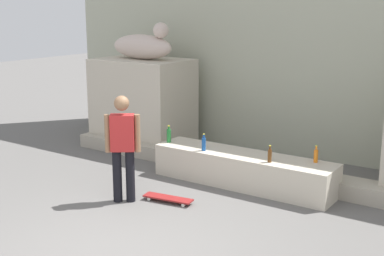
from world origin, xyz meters
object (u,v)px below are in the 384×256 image
Objects in this scene: skater at (123,144)px; skateboard at (168,198)px; bottle_blue at (204,144)px; bottle_orange at (316,156)px; bottle_brown at (270,155)px; statue_reclining_left at (143,46)px; bottle_green at (169,135)px.

skater is 1.10m from skateboard.
bottle_blue is at bearing -94.37° from skateboard.
bottle_brown is (-0.61, -0.40, 0.00)m from bottle_orange.
statue_reclining_left is 5.29× the size of bottle_green.
skateboard is 1.66m from bottle_green.
bottle_orange is 1.00× the size of bottle_brown.
skater reaches higher than skateboard.
skateboard is 2.97× the size of bottle_brown.
skateboard is 1.74m from bottle_brown.
bottle_green is 1.13× the size of bottle_brown.
skateboard is 2.77× the size of bottle_blue.
statue_reclining_left is at bearing 141.58° from bottle_green.
skateboard is 2.43m from bottle_orange.
bottle_brown is 0.93× the size of bottle_blue.
skater is 2.32m from bottle_brown.
skater is at bearing -108.84° from bottle_blue.
bottle_orange is (4.25, -0.95, -1.48)m from statue_reclining_left.
bottle_orange and bottle_brown have the same top height.
bottle_blue is at bearing -144.85° from skater.
bottle_brown is at bearing -146.68° from bottle_orange.
bottle_orange is at bearing 33.32° from bottle_brown.
statue_reclining_left is at bearing 167.41° from bottle_orange.
skater reaches higher than bottle_green.
bottle_green is 2.06m from bottle_brown.
bottle_blue reaches higher than bottle_brown.
bottle_green reaches higher than bottle_blue.
bottle_green is at bearing 172.36° from bottle_blue.
skater reaches higher than bottle_blue.
bottle_blue is at bearing -24.08° from statue_reclining_left.
bottle_orange is at bearing -7.10° from statue_reclining_left.
statue_reclining_left reaches higher than skater.
statue_reclining_left is 4.15m from bottle_brown.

